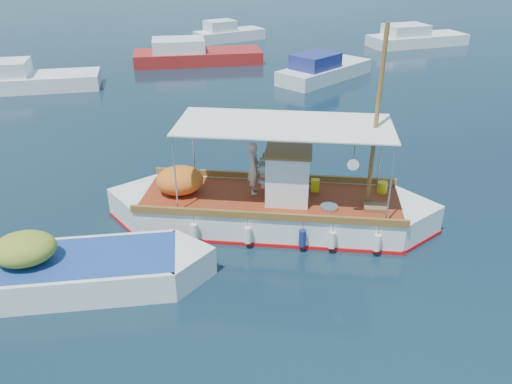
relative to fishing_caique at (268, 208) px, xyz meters
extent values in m
plane|color=black|center=(0.37, -0.41, -0.52)|extent=(160.00, 160.00, 0.00)
cube|color=white|center=(0.05, -0.02, -0.18)|extent=(7.68, 4.46, 1.07)
cube|color=white|center=(-3.44, 1.05, -0.18)|extent=(2.33, 2.33, 1.07)
cube|color=white|center=(3.53, -1.08, -0.18)|extent=(2.33, 2.33, 1.07)
cube|color=#AE1013|center=(0.05, -0.02, -0.50)|extent=(7.80, 4.56, 0.17)
cube|color=maroon|center=(0.05, -0.02, 0.34)|extent=(7.63, 4.27, 0.06)
cube|color=brown|center=(0.41, 1.16, 0.45)|extent=(7.09, 2.26, 0.19)
cube|color=brown|center=(-0.31, -1.19, 0.45)|extent=(7.09, 2.26, 0.19)
cube|color=white|center=(0.51, -0.16, 1.09)|extent=(1.49, 1.55, 1.46)
cube|color=brown|center=(0.51, -0.16, 1.84)|extent=(1.61, 1.67, 0.06)
cylinder|color=slate|center=(-0.18, -0.27, 1.38)|extent=(0.35, 0.53, 0.49)
cylinder|color=slate|center=(0.00, 0.32, 1.38)|extent=(0.35, 0.53, 0.49)
cylinder|color=slate|center=(-0.09, 0.03, 0.84)|extent=(0.35, 0.53, 0.49)
cylinder|color=brown|center=(2.65, -0.81, 2.79)|extent=(0.15, 0.15, 4.86)
cylinder|color=brown|center=(1.91, -0.59, 2.40)|extent=(1.70, 0.59, 0.08)
cylinder|color=silver|center=(-1.96, 1.72, 1.45)|extent=(0.05, 0.05, 2.19)
cylinder|color=silver|center=(-2.59, -0.33, 1.45)|extent=(0.05, 0.05, 2.19)
cylinder|color=silver|center=(3.34, 0.10, 1.45)|extent=(0.05, 0.05, 2.19)
cylinder|color=silver|center=(2.71, -1.95, 1.45)|extent=(0.05, 0.05, 2.19)
cube|color=silver|center=(0.37, -0.12, 2.56)|extent=(6.17, 3.91, 0.04)
ellipsoid|color=orange|center=(-2.46, 0.75, 0.77)|extent=(1.64, 1.50, 0.82)
cube|color=gold|center=(1.41, 0.13, 0.55)|extent=(0.28, 0.24, 0.39)
cylinder|color=gold|center=(3.32, -0.31, 0.52)|extent=(0.36, 0.36, 0.33)
cube|color=brown|center=(2.72, -1.24, 0.42)|extent=(0.73, 0.60, 0.12)
cylinder|color=#B2B2B2|center=(1.47, -1.01, 0.42)|extent=(0.61, 0.61, 0.12)
cylinder|color=white|center=(1.79, -1.62, 1.94)|extent=(0.29, 0.11, 0.29)
cylinder|color=white|center=(-2.21, -0.75, -0.08)|extent=(0.24, 0.24, 0.47)
cylinder|color=navy|center=(0.58, -1.60, -0.08)|extent=(0.24, 0.24, 0.47)
cylinder|color=white|center=(2.44, -2.17, -0.08)|extent=(0.24, 0.24, 0.47)
imported|color=beige|center=(-0.35, 0.40, 1.14)|extent=(0.46, 0.62, 1.54)
cube|color=white|center=(-5.29, -1.94, -0.24)|extent=(5.17, 2.24, 0.99)
cube|color=white|center=(-2.75, -2.07, -0.24)|extent=(1.98, 1.98, 0.99)
cube|color=navy|center=(-5.29, -1.94, 0.23)|extent=(5.16, 2.02, 0.06)
ellipsoid|color=olive|center=(-6.17, -1.90, 0.62)|extent=(1.51, 1.26, 0.73)
cube|color=silver|center=(-10.13, 16.47, -0.22)|extent=(8.00, 2.56, 1.00)
cube|color=maroon|center=(-0.25, 21.13, -0.22)|extent=(8.31, 2.96, 1.00)
cube|color=silver|center=(-1.49, 21.15, 0.68)|extent=(3.35, 2.44, 0.80)
cube|color=silver|center=(6.73, 15.63, -0.22)|extent=(6.53, 5.53, 1.00)
cube|color=navy|center=(5.94, 15.07, 0.68)|extent=(3.19, 3.02, 0.80)
cube|color=silver|center=(16.76, 23.94, -0.22)|extent=(7.88, 3.66, 1.00)
cube|color=silver|center=(15.63, 23.78, 0.68)|extent=(3.32, 2.62, 0.80)
cube|color=silver|center=(2.91, 28.63, -0.22)|extent=(5.89, 3.81, 1.00)
cube|color=silver|center=(2.13, 28.34, 0.68)|extent=(2.67, 2.37, 0.80)
camera|label=1|loc=(-2.70, -12.32, 7.05)|focal=35.00mm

